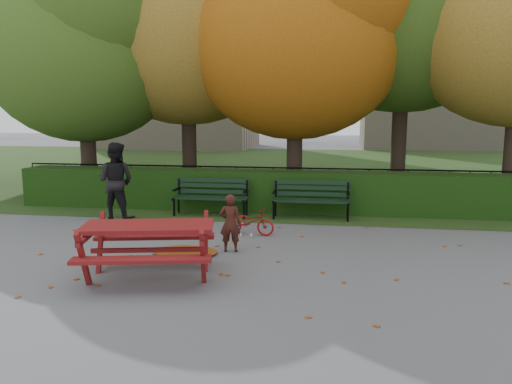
# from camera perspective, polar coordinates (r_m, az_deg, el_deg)

# --- Properties ---
(ground) EXTENTS (90.00, 90.00, 0.00)m
(ground) POSITION_cam_1_polar(r_m,az_deg,el_deg) (8.39, -2.54, -8.06)
(ground) COLOR slate
(ground) RESTS_ON ground
(grass_strip) EXTENTS (90.00, 90.00, 0.00)m
(grass_strip) POSITION_cam_1_polar(r_m,az_deg,el_deg) (22.05, 4.68, 2.73)
(grass_strip) COLOR #243817
(grass_strip) RESTS_ON ground
(building_left) EXTENTS (10.00, 7.00, 15.00)m
(building_left) POSITION_cam_1_polar(r_m,az_deg,el_deg) (35.82, -8.81, 17.17)
(building_left) COLOR tan
(building_left) RESTS_ON ground
(building_right) EXTENTS (9.00, 6.00, 12.00)m
(building_right) POSITION_cam_1_polar(r_m,az_deg,el_deg) (36.58, 19.55, 14.22)
(building_right) COLOR tan
(building_right) RESTS_ON ground
(hedge) EXTENTS (13.00, 0.90, 1.00)m
(hedge) POSITION_cam_1_polar(r_m,az_deg,el_deg) (12.61, 1.49, 0.14)
(hedge) COLOR black
(hedge) RESTS_ON ground
(iron_fence) EXTENTS (14.00, 0.04, 1.02)m
(iron_fence) POSITION_cam_1_polar(r_m,az_deg,el_deg) (13.39, 1.94, 0.83)
(iron_fence) COLOR black
(iron_fence) RESTS_ON ground
(tree_a) EXTENTS (5.88, 5.60, 7.48)m
(tree_a) POSITION_cam_1_polar(r_m,az_deg,el_deg) (15.18, -18.55, 16.45)
(tree_a) COLOR #31241C
(tree_a) RESTS_ON ground
(tree_b) EXTENTS (6.72, 6.40, 8.79)m
(tree_b) POSITION_cam_1_polar(r_m,az_deg,el_deg) (15.42, -6.89, 20.05)
(tree_b) COLOR #31241C
(tree_b) RESTS_ON ground
(tree_c) EXTENTS (6.30, 6.00, 8.00)m
(tree_c) POSITION_cam_1_polar(r_m,az_deg,el_deg) (14.02, 5.96, 18.76)
(tree_c) COLOR #31241C
(tree_c) RESTS_ON ground
(tree_f) EXTENTS (6.93, 6.60, 9.19)m
(tree_f) POSITION_cam_1_polar(r_m,az_deg,el_deg) (19.45, -18.90, 18.23)
(tree_f) COLOR #31241C
(tree_f) RESTS_ON ground
(bench_left) EXTENTS (1.80, 0.57, 0.88)m
(bench_left) POSITION_cam_1_polar(r_m,az_deg,el_deg) (12.07, -5.13, -0.21)
(bench_left) COLOR black
(bench_left) RESTS_ON ground
(bench_right) EXTENTS (1.80, 0.57, 0.88)m
(bench_right) POSITION_cam_1_polar(r_m,az_deg,el_deg) (11.73, 6.32, -0.51)
(bench_right) COLOR black
(bench_right) RESTS_ON ground
(picnic_table) EXTENTS (2.21, 1.92, 0.94)m
(picnic_table) POSITION_cam_1_polar(r_m,az_deg,el_deg) (7.66, -12.20, -4.96)
(picnic_table) COLOR maroon
(picnic_table) RESTS_ON ground
(leaf_pile) EXTENTS (1.28, 0.99, 0.08)m
(leaf_pile) POSITION_cam_1_polar(r_m,az_deg,el_deg) (8.96, -8.09, -6.75)
(leaf_pile) COLOR maroon
(leaf_pile) RESTS_ON ground
(leaf_scatter) EXTENTS (9.00, 5.70, 0.01)m
(leaf_scatter) POSITION_cam_1_polar(r_m,az_deg,el_deg) (8.67, -2.14, -7.44)
(leaf_scatter) COLOR maroon
(leaf_scatter) RESTS_ON ground
(child) EXTENTS (0.41, 0.30, 1.04)m
(child) POSITION_cam_1_polar(r_m,az_deg,el_deg) (8.90, -2.98, -3.57)
(child) COLOR #3D1A13
(child) RESTS_ON ground
(adult) EXTENTS (0.93, 0.75, 1.79)m
(adult) POSITION_cam_1_polar(r_m,az_deg,el_deg) (11.94, -15.73, 1.21)
(adult) COLOR black
(adult) RESTS_ON ground
(bicycle) EXTENTS (1.08, 0.50, 0.54)m
(bicycle) POSITION_cam_1_polar(r_m,az_deg,el_deg) (10.14, -0.77, -3.41)
(bicycle) COLOR maroon
(bicycle) RESTS_ON ground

